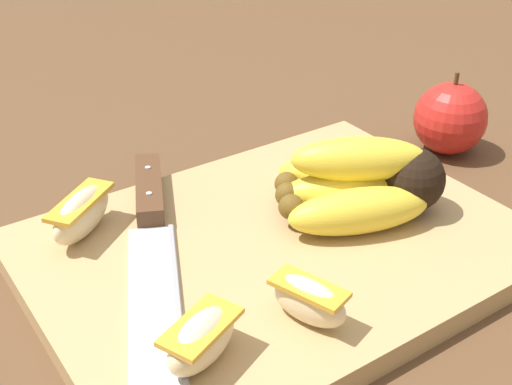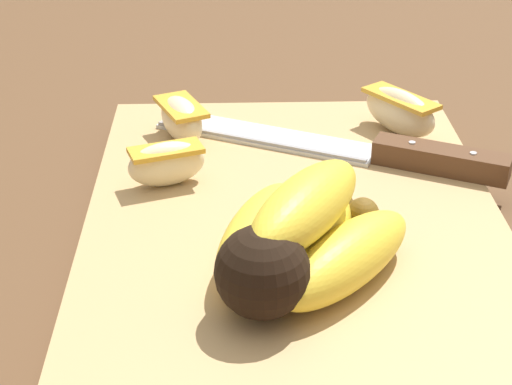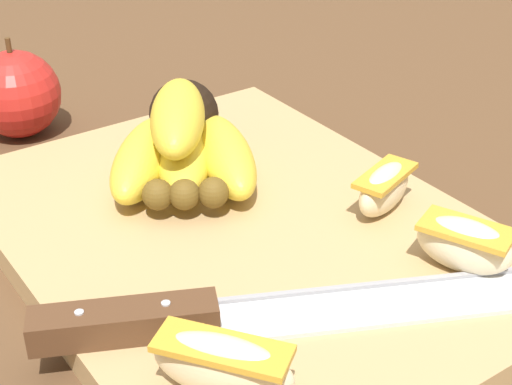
% 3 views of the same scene
% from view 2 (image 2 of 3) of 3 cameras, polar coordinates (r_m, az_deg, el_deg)
% --- Properties ---
extents(ground_plane, '(6.00, 6.00, 0.00)m').
position_cam_2_polar(ground_plane, '(0.58, 2.56, -3.27)').
color(ground_plane, brown).
extents(cutting_board, '(0.38, 0.28, 0.02)m').
position_cam_2_polar(cutting_board, '(0.58, 2.56, -2.00)').
color(cutting_board, tan).
rests_on(cutting_board, ground_plane).
extents(banana_bunch, '(0.15, 0.14, 0.07)m').
position_cam_2_polar(banana_bunch, '(0.50, 2.67, -3.30)').
color(banana_bunch, black).
rests_on(banana_bunch, cutting_board).
extents(chefs_knife, '(0.15, 0.27, 0.02)m').
position_cam_2_polar(chefs_knife, '(0.65, 8.11, 2.76)').
color(chefs_knife, silver).
rests_on(chefs_knife, cutting_board).
extents(apple_wedge_near, '(0.07, 0.06, 0.04)m').
position_cam_2_polar(apple_wedge_near, '(0.69, 9.62, 5.43)').
color(apple_wedge_near, beige).
rests_on(apple_wedge_near, cutting_board).
extents(apple_wedge_middle, '(0.04, 0.06, 0.03)m').
position_cam_2_polar(apple_wedge_middle, '(0.61, -6.01, 2.00)').
color(apple_wedge_middle, beige).
rests_on(apple_wedge_middle, cutting_board).
extents(apple_wedge_far, '(0.06, 0.05, 0.03)m').
position_cam_2_polar(apple_wedge_far, '(0.67, -5.01, 4.97)').
color(apple_wedge_far, beige).
rests_on(apple_wedge_far, cutting_board).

